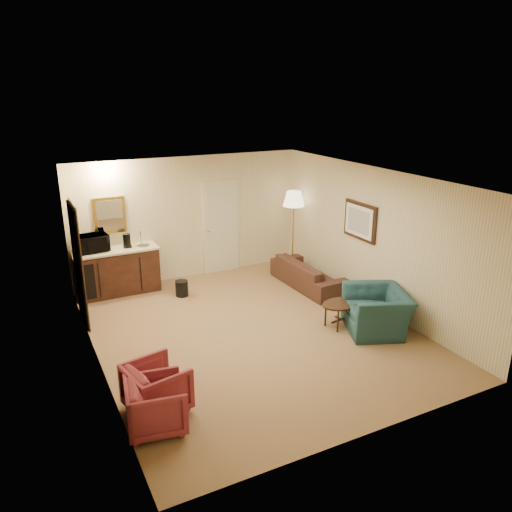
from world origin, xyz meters
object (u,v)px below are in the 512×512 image
Objects in this scene: coffee_table at (342,314)px; waste_bin at (182,288)px; rose_chair_near at (157,385)px; microwave at (91,241)px; rose_chair_far at (156,403)px; sofa at (309,269)px; wetbar_cabinet at (117,271)px; floor_lamp at (293,231)px; coffee_maker at (127,241)px; teal_armchair at (377,304)px.

coffee_table is 3.23m from waste_bin.
rose_chair_near is 1.20× the size of microwave.
rose_chair_far is 4.60m from microwave.
wetbar_cabinet is at bearing 66.53° from sofa.
floor_lamp is at bearing -5.07° from wetbar_cabinet.
rose_chair_near is (-3.99, -2.71, -0.01)m from sofa.
rose_chair_near is 0.40× the size of floor_lamp.
coffee_maker is (0.63, 4.14, 0.70)m from rose_chair_near.
floor_lamp is 3.01× the size of microwave.
rose_chair_far is 1.17× the size of microwave.
wetbar_cabinet reaches higher than waste_bin.
floor_lamp reaches higher than waste_bin.
floor_lamp reaches higher than coffee_table.
rose_chair_near is at bearing -138.23° from floor_lamp.
coffee_maker is at bearing -20.43° from rose_chair_near.
sofa is at bearing -43.80° from rose_chair_far.
coffee_maker reaches higher than coffee_table.
coffee_maker is at bearing -115.50° from teal_armchair.
wetbar_cabinet is at bearing 146.43° from waste_bin.
sofa is 1.23m from floor_lamp.
coffee_table is at bearing -103.98° from floor_lamp.
microwave is at bearing 171.71° from wetbar_cabinet.
rose_chair_near reaches higher than rose_chair_far.
waste_bin is at bearing 72.50° from sofa.
rose_chair_far is 4.60m from coffee_maker.
waste_bin is at bearing -13.38° from rose_chair_far.
teal_armchair reaches higher than waste_bin.
sofa is 2.64× the size of rose_chair_near.
floor_lamp is (3.85, -0.34, 0.44)m from wetbar_cabinet.
microwave is at bearing -174.08° from coffee_maker.
teal_armchair reaches higher than coffee_table.
teal_armchair is 5.45m from microwave.
floor_lamp reaches higher than rose_chair_near.
rose_chair_near is (-3.94, -0.51, -0.12)m from teal_armchair.
waste_bin is at bearing -117.46° from teal_armchair.
microwave reaches higher than waste_bin.
sofa is 2.71× the size of rose_chair_far.
rose_chair_far is at bearing -96.37° from wetbar_cabinet.
wetbar_cabinet is 0.86× the size of sofa.
coffee_maker is (0.24, 0.01, 0.60)m from wetbar_cabinet.
wetbar_cabinet is 2.23× the size of coffee_table.
floor_lamp is at bearing -14.99° from sofa.
teal_armchair is at bearing -68.56° from rose_chair_far.
coffee_maker reaches higher than teal_armchair.
sofa is (3.60, -1.42, -0.09)m from wetbar_cabinet.
rose_chair_far is (-0.11, -0.35, -0.01)m from rose_chair_near.
teal_armchair is 4.14m from rose_chair_far.
teal_armchair is at bearing 176.75° from sofa.
rose_chair_far is at bearing -136.45° from floor_lamp.
sofa is at bearing -12.76° from coffee_maker.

